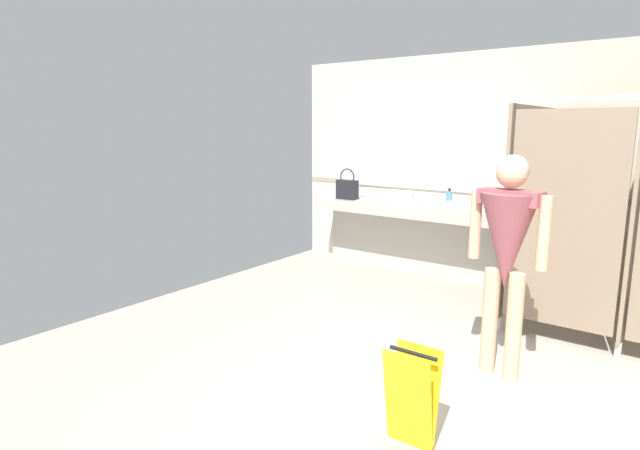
% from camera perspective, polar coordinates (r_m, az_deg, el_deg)
% --- Properties ---
extents(ground_plane, '(7.23, 6.98, 0.10)m').
position_cam_1_polar(ground_plane, '(3.36, 16.50, -22.63)').
color(ground_plane, '#B2A899').
extents(wall_back, '(7.23, 0.12, 2.62)m').
position_cam_1_polar(wall_back, '(6.01, 28.12, 5.04)').
color(wall_back, beige).
rests_on(wall_back, ground_plane).
extents(wall_back_tile_band, '(7.23, 0.01, 0.06)m').
position_cam_1_polar(wall_back_tile_band, '(5.97, 27.81, 2.54)').
color(wall_back_tile_band, '#9E937F').
rests_on(wall_back_tile_band, wall_back).
extents(vanity_counter, '(2.45, 0.53, 0.98)m').
position_cam_1_polar(vanity_counter, '(6.44, 9.83, 0.39)').
color(vanity_counter, '#B2ADA3').
rests_on(vanity_counter, ground_plane).
extents(mirror_panel, '(2.35, 0.02, 1.01)m').
position_cam_1_polar(mirror_panel, '(6.51, 10.85, 8.35)').
color(mirror_panel, silver).
rests_on(mirror_panel, wall_back).
extents(bathroom_stalls, '(1.92, 1.48, 2.01)m').
position_cam_1_polar(bathroom_stalls, '(4.98, 31.81, 0.75)').
color(bathroom_stalls, '#84705B').
rests_on(bathroom_stalls, ground_plane).
extents(person_standing, '(0.56, 0.44, 1.60)m').
position_cam_1_polar(person_standing, '(3.80, 20.00, -1.62)').
color(person_standing, '#DBAD89').
rests_on(person_standing, ground_plane).
extents(handbag, '(0.29, 0.10, 0.39)m').
position_cam_1_polar(handbag, '(6.58, 3.02, 4.05)').
color(handbag, black).
rests_on(handbag, vanity_counter).
extents(soap_dispenser, '(0.07, 0.07, 0.20)m').
position_cam_1_polar(soap_dispenser, '(6.26, 14.09, 2.93)').
color(soap_dispenser, teal).
rests_on(soap_dispenser, vanity_counter).
extents(paper_cup, '(0.07, 0.07, 0.09)m').
position_cam_1_polar(paper_cup, '(6.00, 14.12, 2.16)').
color(paper_cup, white).
rests_on(paper_cup, vanity_counter).
extents(wet_floor_sign, '(0.28, 0.19, 0.57)m').
position_cam_1_polar(wet_floor_sign, '(3.08, 10.09, -18.17)').
color(wet_floor_sign, yellow).
rests_on(wet_floor_sign, ground_plane).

